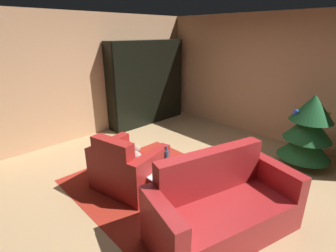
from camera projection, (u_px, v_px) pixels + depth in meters
The scene contains 11 objects.
ground_plane at pixel (183, 181), 3.91m from camera, with size 6.55×6.55×0.00m, color tan.
wall_back at pixel (272, 78), 5.20m from camera, with size 5.58×0.06×2.57m, color tan.
wall_left at pixel (89, 77), 5.32m from camera, with size 0.06×5.41×2.57m, color tan.
area_rug at pixel (167, 192), 3.65m from camera, with size 2.88×2.15×0.01m, color maroon.
bookshelf_unit at pixel (151, 83), 6.20m from camera, with size 0.39×2.07×2.01m.
armchair_red at pixel (128, 169), 3.66m from camera, with size 1.09×0.96×0.87m.
couch_red at pixel (222, 208), 2.83m from camera, with size 1.19×1.86×0.94m.
coffee_table at pixel (167, 172), 3.47m from camera, with size 0.66×0.66×0.40m.
book_stack_on_table at pixel (169, 165), 3.45m from camera, with size 0.21×0.16×0.12m.
bottle_on_table at pixel (166, 157), 3.59m from camera, with size 0.08×0.08×0.27m.
decorated_tree at pixel (308, 130), 4.20m from camera, with size 0.86×0.86×1.25m.
Camera 1 is at (2.26, -2.50, 2.18)m, focal length 26.78 mm.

